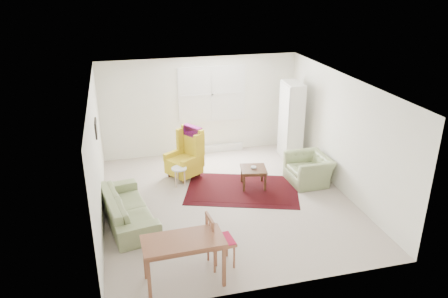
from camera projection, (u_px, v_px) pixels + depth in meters
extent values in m
cube|color=#BEAEA2|center=(228.00, 201.00, 9.09)|extent=(5.00, 5.50, 0.01)
cube|color=white|center=(228.00, 83.00, 8.14)|extent=(5.00, 5.50, 0.01)
cube|color=white|center=(200.00, 106.00, 11.08)|extent=(5.00, 0.04, 2.50)
cube|color=white|center=(277.00, 216.00, 6.15)|extent=(5.00, 0.04, 2.50)
cube|color=white|center=(97.00, 158.00, 8.05)|extent=(0.04, 5.50, 2.50)
cube|color=white|center=(342.00, 134.00, 9.19)|extent=(0.04, 5.50, 2.50)
cube|color=white|center=(212.00, 94.00, 11.02)|extent=(1.72, 0.06, 1.42)
cube|color=white|center=(212.00, 94.00, 11.02)|extent=(1.60, 0.02, 1.30)
cube|color=silver|center=(213.00, 148.00, 11.52)|extent=(1.60, 0.12, 0.18)
cube|color=black|center=(96.00, 128.00, 8.35)|extent=(0.03, 0.42, 0.32)
cube|color=#A08F4A|center=(97.00, 128.00, 8.35)|extent=(0.01, 0.34, 0.24)
imported|color=gray|center=(127.00, 203.00, 8.22)|extent=(1.11, 2.09, 0.80)
imported|color=gray|center=(309.00, 167.00, 9.77)|extent=(0.87, 0.99, 0.75)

